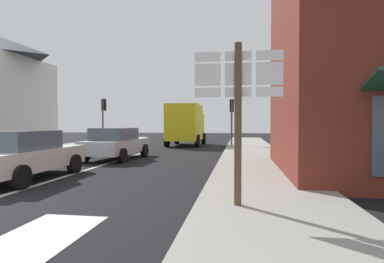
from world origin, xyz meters
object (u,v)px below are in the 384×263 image
(sedan_far, at_px, (116,143))
(traffic_light_far_left, at_px, (104,111))
(traffic_light_far_right, at_px, (232,112))
(delivery_truck, at_px, (186,124))
(sedan_near, at_px, (22,155))
(route_sign_post, at_px, (238,107))

(sedan_far, xyz_separation_m, traffic_light_far_left, (-4.63, 9.16, 1.87))
(sedan_far, height_order, traffic_light_far_left, traffic_light_far_left)
(sedan_far, bearing_deg, traffic_light_far_right, 59.75)
(delivery_truck, bearing_deg, traffic_light_far_left, -176.96)
(sedan_far, bearing_deg, sedan_near, -96.51)
(sedan_near, relative_size, traffic_light_far_left, 1.18)
(delivery_truck, distance_m, route_sign_post, 18.16)
(sedan_far, bearing_deg, delivery_truck, 79.68)
(delivery_truck, bearing_deg, traffic_light_far_right, -10.77)
(sedan_near, bearing_deg, route_sign_post, -21.80)
(sedan_near, distance_m, sedan_far, 5.74)
(sedan_far, distance_m, route_sign_post, 10.08)
(sedan_near, height_order, traffic_light_far_left, traffic_light_far_left)
(delivery_truck, bearing_deg, sedan_near, -98.90)
(route_sign_post, xyz_separation_m, traffic_light_far_left, (-10.31, 17.39, 0.63))
(sedan_far, distance_m, delivery_truck, 9.69)
(sedan_near, bearing_deg, delivery_truck, 81.10)
(sedan_far, xyz_separation_m, traffic_light_far_right, (5.16, 8.84, 1.75))
(traffic_light_far_right, bearing_deg, traffic_light_far_left, 178.16)
(delivery_truck, height_order, traffic_light_far_right, traffic_light_far_right)
(route_sign_post, bearing_deg, sedan_near, 158.20)
(sedan_far, distance_m, traffic_light_far_left, 10.43)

